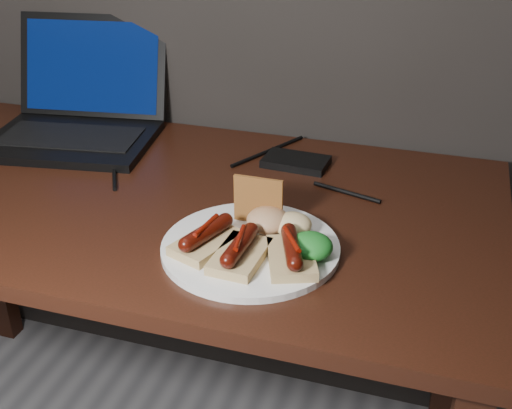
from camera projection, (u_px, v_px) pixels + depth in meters
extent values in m
cube|color=black|center=(133.00, 195.00, 1.25)|extent=(1.40, 0.70, 0.03)
cube|color=black|center=(456.00, 319.00, 1.51)|extent=(0.05, 0.05, 0.72)
cube|color=black|center=(71.00, 141.00, 1.43)|extent=(0.39, 0.31, 0.02)
cube|color=black|center=(70.00, 136.00, 1.43)|extent=(0.32, 0.19, 0.00)
cube|color=black|center=(93.00, 66.00, 1.52)|extent=(0.37, 0.15, 0.23)
cube|color=#081E50|center=(93.00, 66.00, 1.52)|extent=(0.33, 0.12, 0.20)
cube|color=black|center=(296.00, 162.00, 1.33)|extent=(0.14, 0.09, 0.02)
cylinder|color=black|center=(114.00, 170.00, 1.31)|extent=(0.09, 0.16, 0.01)
cylinder|color=black|center=(268.00, 151.00, 1.39)|extent=(0.11, 0.20, 0.01)
cylinder|color=black|center=(347.00, 192.00, 1.22)|extent=(0.14, 0.05, 0.01)
cylinder|color=silver|center=(250.00, 248.00, 1.04)|extent=(0.34, 0.34, 0.01)
cube|color=#DDC782|center=(207.00, 243.00, 1.03)|extent=(0.10, 0.13, 0.02)
cylinder|color=#4F1205|center=(206.00, 232.00, 1.02)|extent=(0.06, 0.10, 0.02)
sphere|color=#4F1205|center=(186.00, 245.00, 0.98)|extent=(0.03, 0.02, 0.02)
sphere|color=#4F1205|center=(225.00, 220.00, 1.05)|extent=(0.02, 0.02, 0.02)
cylinder|color=#600E04|center=(206.00, 225.00, 1.01)|extent=(0.02, 0.07, 0.01)
cube|color=#DDC782|center=(240.00, 256.00, 0.99)|extent=(0.08, 0.12, 0.02)
cylinder|color=#4F1205|center=(240.00, 245.00, 0.98)|extent=(0.03, 0.10, 0.02)
sphere|color=#4F1205|center=(228.00, 261.00, 0.94)|extent=(0.03, 0.02, 0.02)
sphere|color=#4F1205|center=(251.00, 230.00, 1.02)|extent=(0.03, 0.02, 0.02)
cylinder|color=#600E04|center=(240.00, 238.00, 0.98)|extent=(0.02, 0.07, 0.01)
cube|color=#DDC782|center=(291.00, 258.00, 0.99)|extent=(0.11, 0.13, 0.02)
cylinder|color=#4F1205|center=(292.00, 246.00, 0.98)|extent=(0.06, 0.10, 0.02)
sphere|color=#4F1205|center=(295.00, 264.00, 0.94)|extent=(0.03, 0.02, 0.02)
sphere|color=#4F1205|center=(289.00, 231.00, 1.02)|extent=(0.03, 0.02, 0.02)
cylinder|color=#600E04|center=(292.00, 239.00, 0.97)|extent=(0.04, 0.06, 0.01)
cube|color=#B06F30|center=(258.00, 200.00, 1.08)|extent=(0.08, 0.01, 0.08)
ellipsoid|color=#115518|center=(311.00, 246.00, 1.00)|extent=(0.07, 0.07, 0.04)
ellipsoid|color=maroon|center=(268.00, 220.00, 1.07)|extent=(0.07, 0.07, 0.04)
ellipsoid|color=beige|center=(293.00, 225.00, 1.06)|extent=(0.06, 0.06, 0.04)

